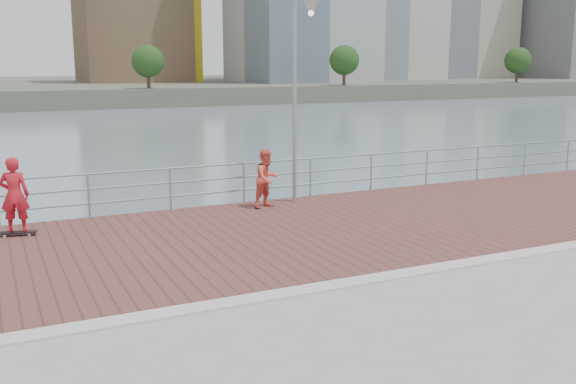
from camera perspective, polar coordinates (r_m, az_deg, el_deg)
name	(u,v)px	position (r m, az deg, el deg)	size (l,w,h in m)	color
brick_lane	(257,236)	(14.24, -2.76, -3.95)	(40.00, 6.80, 0.02)	brown
curb	(338,285)	(11.15, 4.45, -8.26)	(40.00, 0.40, 0.06)	#B7B5AD
far_shore	(12,88)	(131.78, -23.32, 8.48)	(320.00, 95.00, 2.50)	#4C5142
guardrail	(208,181)	(17.21, -7.15, 0.98)	(39.06, 0.06, 1.13)	#8C9EA8
street_lamp	(302,56)	(16.97, 1.21, 12.04)	(0.41, 1.18, 5.58)	gray
skateboard	(18,233)	(15.42, -22.90, -3.34)	(0.82, 0.38, 0.09)	black
skateboarder	(14,195)	(15.24, -23.15, -0.23)	(0.61, 0.40, 1.68)	red
bystander	(267,179)	(16.87, -1.89, 1.21)	(0.75, 0.59, 1.55)	#E95744
shoreline_trees	(42,59)	(86.39, -21.04, 10.98)	(144.79, 5.01, 6.68)	#473323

